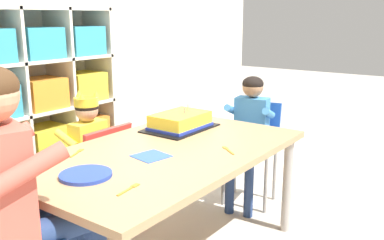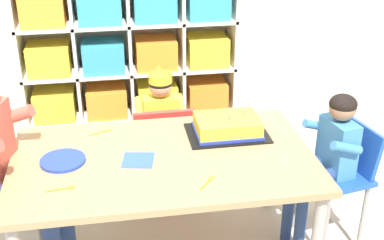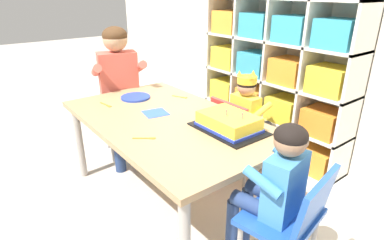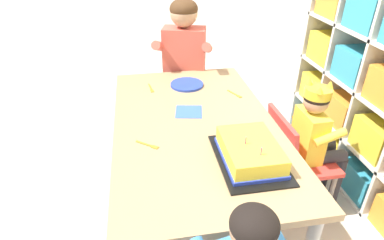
% 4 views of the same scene
% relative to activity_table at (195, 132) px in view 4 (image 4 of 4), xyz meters
% --- Properties ---
extents(ground, '(16.00, 16.00, 0.00)m').
position_rel_activity_table_xyz_m(ground, '(0.00, 0.00, -0.54)').
color(ground, '#BCB2A3').
extents(storage_cubby_shelf, '(1.38, 0.30, 1.29)m').
position_rel_activity_table_xyz_m(storage_cubby_shelf, '(-0.09, 1.11, 0.07)').
color(storage_cubby_shelf, silver).
rests_on(storage_cubby_shelf, ground).
extents(activity_table, '(1.44, 0.84, 0.60)m').
position_rel_activity_table_xyz_m(activity_table, '(0.00, 0.00, 0.00)').
color(activity_table, '#A37F56').
rests_on(activity_table, ground).
extents(classroom_chair_blue, '(0.38, 0.34, 0.62)m').
position_rel_activity_table_xyz_m(classroom_chair_blue, '(0.06, 0.57, -0.17)').
color(classroom_chair_blue, red).
rests_on(classroom_chair_blue, ground).
extents(child_with_crown, '(0.30, 0.31, 0.82)m').
position_rel_activity_table_xyz_m(child_with_crown, '(0.06, 0.68, -0.04)').
color(child_with_crown, yellow).
rests_on(child_with_crown, ground).
extents(classroom_chair_adult_side, '(0.42, 0.38, 0.75)m').
position_rel_activity_table_xyz_m(classroom_chair_adult_side, '(-0.86, 0.08, -0.08)').
color(classroom_chair_adult_side, '#1E4CA8').
rests_on(classroom_chair_adult_side, ground).
extents(adult_helper_seated, '(0.47, 0.46, 1.08)m').
position_rel_activity_table_xyz_m(adult_helper_seated, '(-0.75, 0.05, 0.13)').
color(adult_helper_seated, '#D15647').
rests_on(adult_helper_seated, ground).
extents(birthday_cake_on_tray, '(0.41, 0.28, 0.13)m').
position_rel_activity_table_xyz_m(birthday_cake_on_tray, '(0.35, 0.18, 0.10)').
color(birthday_cake_on_tray, black).
rests_on(birthday_cake_on_tray, activity_table).
extents(paper_plate_stack, '(0.21, 0.21, 0.01)m').
position_rel_activity_table_xyz_m(paper_plate_stack, '(-0.47, 0.03, 0.07)').
color(paper_plate_stack, '#233DA3').
rests_on(paper_plate_stack, activity_table).
extents(paper_napkin_square, '(0.17, 0.17, 0.00)m').
position_rel_activity_table_xyz_m(paper_napkin_square, '(-0.12, -0.01, 0.06)').
color(paper_napkin_square, '#3356B7').
rests_on(paper_napkin_square, activity_table).
extents(fork_near_child_seat, '(0.09, 0.11, 0.00)m').
position_rel_activity_table_xyz_m(fork_near_child_seat, '(0.17, -0.25, 0.06)').
color(fork_near_child_seat, orange).
rests_on(fork_near_child_seat, activity_table).
extents(fork_at_table_front_edge, '(0.12, 0.07, 0.00)m').
position_rel_activity_table_xyz_m(fork_at_table_front_edge, '(-0.29, 0.30, 0.06)').
color(fork_at_table_front_edge, orange).
rests_on(fork_at_table_front_edge, activity_table).
extents(fork_scattered_mid_table, '(0.13, 0.03, 0.00)m').
position_rel_activity_table_xyz_m(fork_scattered_mid_table, '(-0.46, -0.20, 0.06)').
color(fork_scattered_mid_table, orange).
rests_on(fork_scattered_mid_table, activity_table).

